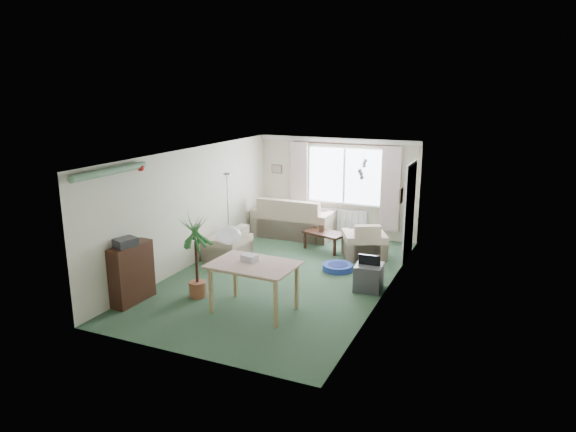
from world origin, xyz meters
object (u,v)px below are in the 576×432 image
at_px(bookshelf, 132,273).
at_px(dining_table, 254,288).
at_px(houseplant, 196,257).
at_px(sofa, 295,216).
at_px(armchair_left, 227,242).
at_px(armchair_corner, 364,239).
at_px(tv_cube, 369,277).
at_px(coffee_table, 325,241).
at_px(pet_bed, 338,267).

bearing_deg(bookshelf, dining_table, 15.38).
bearing_deg(houseplant, sofa, 89.27).
xyz_separation_m(houseplant, dining_table, (1.18, -0.13, -0.34)).
xyz_separation_m(armchair_left, houseplant, (0.55, -1.97, 0.36)).
xyz_separation_m(sofa, houseplant, (-0.05, -4.21, 0.25)).
height_order(armchair_corner, tv_cube, armchair_corner).
distance_m(sofa, coffee_table, 1.37).
bearing_deg(houseplant, dining_table, -6.27).
height_order(armchair_left, pet_bed, armchair_left).
bearing_deg(houseplant, armchair_left, 105.48).
height_order(houseplant, pet_bed, houseplant).
distance_m(armchair_corner, houseplant, 3.92).
bearing_deg(armchair_corner, sofa, -50.06).
bearing_deg(sofa, armchair_left, 74.76).
bearing_deg(armchair_left, coffee_table, 133.27).
xyz_separation_m(sofa, tv_cube, (2.60, -2.68, -0.25)).
xyz_separation_m(bookshelf, dining_table, (2.07, 0.50, -0.11)).
height_order(armchair_corner, coffee_table, armchair_corner).
distance_m(sofa, pet_bed, 2.67).
relative_size(houseplant, pet_bed, 2.43).
distance_m(coffee_table, bookshelf, 4.53).
bearing_deg(armchair_left, armchair_corner, 119.80).
distance_m(armchair_corner, armchair_left, 2.94).
xyz_separation_m(sofa, armchair_corner, (2.02, -0.90, -0.09)).
xyz_separation_m(sofa, armchair_left, (-0.60, -2.24, -0.11)).
relative_size(armchair_left, houseplant, 0.57).
height_order(bookshelf, houseplant, houseplant).
distance_m(armchair_corner, bookshelf, 4.92).
bearing_deg(armchair_corner, dining_table, 49.52).
height_order(armchair_corner, pet_bed, armchair_corner).
distance_m(coffee_table, tv_cube, 2.42).
relative_size(sofa, dining_table, 1.51).
height_order(sofa, bookshelf, bookshelf).
bearing_deg(coffee_table, tv_cube, -51.22).
distance_m(sofa, armchair_corner, 2.21).
distance_m(sofa, houseplant, 4.22).
relative_size(coffee_table, bookshelf, 0.90).
xyz_separation_m(sofa, dining_table, (1.13, -4.34, -0.08)).
distance_m(armchair_left, houseplant, 2.07).
bearing_deg(tv_cube, sofa, 130.61).
relative_size(sofa, coffee_table, 2.10).
xyz_separation_m(coffee_table, houseplant, (-1.14, -3.41, 0.53)).
bearing_deg(pet_bed, bookshelf, -133.22).
distance_m(houseplant, dining_table, 1.24).
distance_m(armchair_left, dining_table, 2.72).
bearing_deg(armchair_left, sofa, 167.69).
relative_size(tv_cube, pet_bed, 0.86).
xyz_separation_m(sofa, bookshelf, (-0.94, -4.83, 0.03)).
bearing_deg(dining_table, coffee_table, 90.70).
xyz_separation_m(coffee_table, bookshelf, (-2.02, -4.04, 0.30)).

